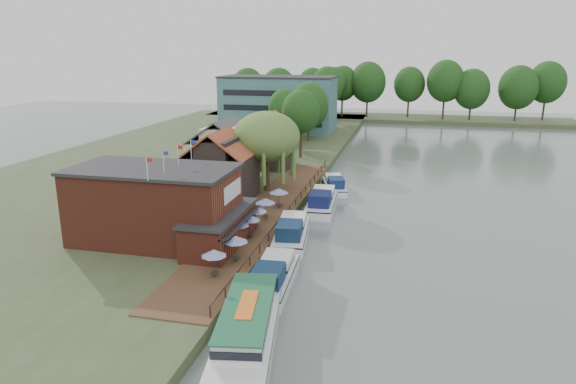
% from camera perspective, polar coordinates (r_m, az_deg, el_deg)
% --- Properties ---
extents(ground, '(260.00, 260.00, 0.00)m').
position_cam_1_polar(ground, '(48.03, 3.68, -7.64)').
color(ground, '#54615D').
rests_on(ground, ground).
extents(land_bank, '(50.00, 140.00, 1.00)m').
position_cam_1_polar(land_bank, '(88.87, -11.71, 3.27)').
color(land_bank, '#384728').
rests_on(land_bank, ground).
extents(quay_deck, '(6.00, 50.00, 0.10)m').
position_cam_1_polar(quay_deck, '(58.48, -2.36, -2.23)').
color(quay_deck, '#47301E').
rests_on(quay_deck, land_bank).
extents(quay_rail, '(0.20, 49.00, 1.00)m').
position_cam_1_polar(quay_rail, '(58.16, 0.33, -1.85)').
color(quay_rail, black).
rests_on(quay_rail, land_bank).
extents(pub, '(20.00, 11.00, 7.30)m').
position_cam_1_polar(pub, '(49.66, -12.56, -1.50)').
color(pub, maroon).
rests_on(pub, land_bank).
extents(hotel_block, '(25.40, 12.40, 12.30)m').
position_cam_1_polar(hotel_block, '(117.86, -1.05, 9.81)').
color(hotel_block, '#38666B').
rests_on(hotel_block, land_bank).
extents(cottage_a, '(8.60, 7.60, 8.50)m').
position_cam_1_polar(cottage_a, '(63.21, -7.55, 2.94)').
color(cottage_a, black).
rests_on(cottage_a, land_bank).
extents(cottage_b, '(9.60, 8.60, 8.50)m').
position_cam_1_polar(cottage_b, '(73.41, -6.98, 4.71)').
color(cottage_b, beige).
rests_on(cottage_b, land_bank).
extents(cottage_c, '(7.60, 7.60, 8.50)m').
position_cam_1_polar(cottage_c, '(80.62, -2.08, 5.79)').
color(cottage_c, black).
rests_on(cottage_c, land_bank).
extents(willow, '(8.60, 8.60, 10.43)m').
position_cam_1_polar(willow, '(66.26, -2.39, 4.50)').
color(willow, '#476B2D').
rests_on(willow, land_bank).
extents(umbrella_0, '(2.09, 2.09, 2.38)m').
position_cam_1_polar(umbrella_0, '(42.07, -8.20, -7.85)').
color(umbrella_0, navy).
rests_on(umbrella_0, quay_deck).
extents(umbrella_1, '(2.18, 2.18, 2.38)m').
position_cam_1_polar(umbrella_1, '(44.73, -5.82, -6.31)').
color(umbrella_1, navy).
rests_on(umbrella_1, quay_deck).
extents(umbrella_2, '(2.20, 2.20, 2.38)m').
position_cam_1_polar(umbrella_2, '(48.73, -5.58, -4.44)').
color(umbrella_2, '#1B2295').
rests_on(umbrella_2, quay_deck).
extents(umbrella_3, '(1.98, 1.98, 2.38)m').
position_cam_1_polar(umbrella_3, '(50.09, -4.21, -3.85)').
color(umbrella_3, '#1C1A91').
rests_on(umbrella_3, quay_deck).
extents(umbrella_4, '(2.29, 2.29, 2.38)m').
position_cam_1_polar(umbrella_4, '(52.66, -3.57, -2.86)').
color(umbrella_4, '#1B2C97').
rests_on(umbrella_4, quay_deck).
extents(umbrella_5, '(2.23, 2.23, 2.38)m').
position_cam_1_polar(umbrella_5, '(55.47, -2.52, -1.88)').
color(umbrella_5, navy).
rests_on(umbrella_5, quay_deck).
extents(umbrella_6, '(2.26, 2.26, 2.38)m').
position_cam_1_polar(umbrella_6, '(59.36, -1.02, -0.70)').
color(umbrella_6, navy).
rests_on(umbrella_6, quay_deck).
extents(cruiser_0, '(3.94, 10.55, 2.53)m').
position_cam_1_polar(cruiser_0, '(42.49, -1.66, -8.95)').
color(cruiser_0, silver).
rests_on(cruiser_0, ground).
extents(cruiser_1, '(4.70, 11.00, 2.62)m').
position_cam_1_polar(cruiser_1, '(52.20, 0.40, -4.13)').
color(cruiser_1, white).
rests_on(cruiser_1, ground).
extents(cruiser_2, '(4.16, 11.07, 2.68)m').
position_cam_1_polar(cruiser_2, '(62.58, 3.78, -0.78)').
color(cruiser_2, white).
rests_on(cruiser_2, ground).
extents(cruiser_3, '(5.29, 9.81, 2.25)m').
position_cam_1_polar(cruiser_3, '(71.15, 5.20, 1.01)').
color(cruiser_3, white).
rests_on(cruiser_3, ground).
extents(tour_boat, '(6.03, 13.90, 2.93)m').
position_cam_1_polar(tour_boat, '(34.39, -4.67, -14.92)').
color(tour_boat, silver).
rests_on(tour_boat, ground).
extents(swan, '(0.44, 0.44, 0.44)m').
position_cam_1_polar(swan, '(37.02, -3.68, -14.75)').
color(swan, white).
rests_on(swan, ground).
extents(bank_tree_0, '(6.46, 6.46, 11.52)m').
position_cam_1_polar(bank_tree_0, '(87.65, 1.43, 7.57)').
color(bank_tree_0, '#143811').
rests_on(bank_tree_0, land_bank).
extents(bank_tree_1, '(6.09, 6.09, 10.91)m').
position_cam_1_polar(bank_tree_1, '(98.17, -0.39, 8.26)').
color(bank_tree_1, '#143811').
rests_on(bank_tree_1, land_bank).
extents(bank_tree_2, '(8.05, 8.05, 11.67)m').
position_cam_1_polar(bank_tree_2, '(104.52, 2.28, 8.90)').
color(bank_tree_2, '#143811').
rests_on(bank_tree_2, land_bank).
extents(bank_tree_3, '(8.51, 8.51, 11.83)m').
position_cam_1_polar(bank_tree_3, '(124.93, 2.84, 10.01)').
color(bank_tree_3, '#143811').
rests_on(bank_tree_3, land_bank).
extents(bank_tree_4, '(8.25, 8.25, 13.98)m').
position_cam_1_polar(bank_tree_4, '(132.53, 4.40, 10.76)').
color(bank_tree_4, '#143811').
rests_on(bank_tree_4, land_bank).
extents(bank_tree_5, '(6.50, 6.50, 13.53)m').
position_cam_1_polar(bank_tree_5, '(141.21, 5.25, 10.94)').
color(bank_tree_5, '#143811').
rests_on(bank_tree_5, land_bank).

